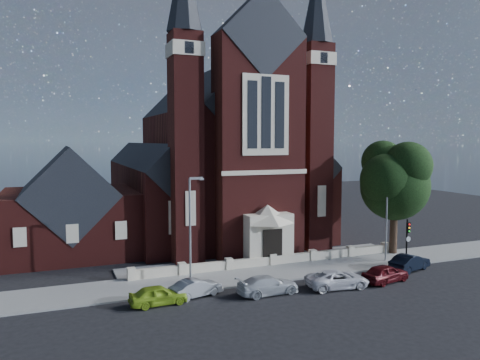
% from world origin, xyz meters
% --- Properties ---
extents(ground, '(120.00, 120.00, 0.00)m').
position_xyz_m(ground, '(0.00, 15.00, 0.00)').
color(ground, black).
rests_on(ground, ground).
extents(pavement_strip, '(60.00, 5.00, 0.12)m').
position_xyz_m(pavement_strip, '(0.00, 4.50, 0.00)').
color(pavement_strip, gray).
rests_on(pavement_strip, ground).
extents(forecourt_paving, '(26.00, 3.00, 0.14)m').
position_xyz_m(forecourt_paving, '(0.00, 8.50, 0.00)').
color(forecourt_paving, gray).
rests_on(forecourt_paving, ground).
extents(forecourt_wall, '(24.00, 0.40, 0.90)m').
position_xyz_m(forecourt_wall, '(0.00, 6.50, 0.00)').
color(forecourt_wall, beige).
rests_on(forecourt_wall, ground).
extents(church, '(20.01, 34.90, 29.20)m').
position_xyz_m(church, '(-0.00, 22.94, 8.19)').
color(church, '#4E1814').
rests_on(church, ground).
extents(parish_hall, '(12.00, 12.20, 10.24)m').
position_xyz_m(parish_hall, '(-16.00, 18.00, 4.01)').
color(parish_hall, '#4E1814').
rests_on(parish_hall, ground).
extents(street_tree, '(6.40, 6.60, 10.70)m').
position_xyz_m(street_tree, '(12.60, 5.71, 6.96)').
color(street_tree, black).
rests_on(street_tree, ground).
extents(street_lamp_left, '(1.16, 0.22, 8.09)m').
position_xyz_m(street_lamp_left, '(-7.91, 4.00, 4.60)').
color(street_lamp_left, gray).
rests_on(street_lamp_left, ground).
extents(street_lamp_right, '(1.16, 0.22, 8.09)m').
position_xyz_m(street_lamp_right, '(10.09, 4.00, 4.60)').
color(street_lamp_right, gray).
rests_on(street_lamp_right, ground).
extents(traffic_signal, '(0.28, 0.42, 4.00)m').
position_xyz_m(traffic_signal, '(11.00, 2.43, 2.58)').
color(traffic_signal, black).
rests_on(traffic_signal, ground).
extents(car_lime_van, '(3.91, 1.74, 1.31)m').
position_xyz_m(car_lime_van, '(-11.14, 0.59, 0.65)').
color(car_lime_van, '#88B123').
rests_on(car_lime_van, ground).
extents(car_silver_a, '(3.98, 2.32, 1.24)m').
position_xyz_m(car_silver_a, '(-8.37, 1.24, 0.62)').
color(car_silver_a, '#94989B').
rests_on(car_silver_a, ground).
extents(car_silver_b, '(4.55, 1.97, 1.31)m').
position_xyz_m(car_silver_b, '(-3.53, -0.13, 0.65)').
color(car_silver_b, '#B9BDC2').
rests_on(car_silver_b, ground).
extents(car_white_suv, '(4.92, 2.68, 1.31)m').
position_xyz_m(car_white_suv, '(1.81, -0.76, 0.65)').
color(car_white_suv, white).
rests_on(car_white_suv, ground).
extents(car_dark_red, '(4.33, 2.47, 1.39)m').
position_xyz_m(car_dark_red, '(5.97, -0.94, 0.69)').
color(car_dark_red, '#4C0D11').
rests_on(car_dark_red, ground).
extents(car_navy, '(4.43, 2.67, 1.38)m').
position_xyz_m(car_navy, '(9.96, 0.92, 0.69)').
color(car_navy, black).
rests_on(car_navy, ground).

